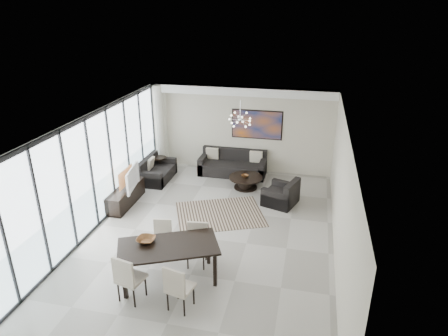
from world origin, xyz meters
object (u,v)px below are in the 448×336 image
(coffee_table, at_px, (246,182))
(sofa_main, at_px, (233,166))
(dining_table, at_px, (168,249))
(television, at_px, (129,178))
(tv_console, at_px, (125,196))

(coffee_table, relative_size, sofa_main, 0.47)
(sofa_main, height_order, dining_table, dining_table)
(coffee_table, xyz_separation_m, television, (-3.00, -1.84, 0.62))
(coffee_table, distance_m, television, 3.57)
(dining_table, bearing_deg, tv_console, 129.27)
(television, height_order, dining_table, television)
(television, xyz_separation_m, dining_table, (2.23, -2.93, -0.08))
(coffee_table, xyz_separation_m, tv_console, (-3.16, -1.84, 0.05))
(sofa_main, height_order, tv_console, sofa_main)
(sofa_main, relative_size, dining_table, 0.98)
(sofa_main, xyz_separation_m, tv_console, (-2.55, -2.83, -0.01))
(coffee_table, bearing_deg, sofa_main, 121.79)
(coffee_table, relative_size, television, 0.97)
(sofa_main, height_order, television, television)
(tv_console, distance_m, television, 0.59)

